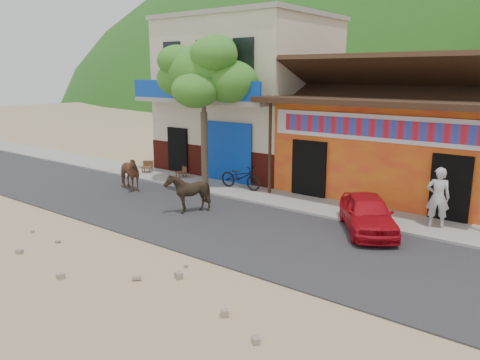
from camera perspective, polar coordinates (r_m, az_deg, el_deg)
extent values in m
plane|color=#9E825B|center=(12.39, -6.36, -9.18)|extent=(120.00, 120.00, 0.00)
cube|color=#28282B|center=(14.17, 0.71, -6.15)|extent=(60.00, 5.00, 0.04)
cube|color=gray|center=(16.95, 7.86, -2.90)|extent=(60.00, 2.00, 0.12)
cube|color=orange|center=(19.38, 19.15, 3.76)|extent=(8.00, 6.00, 3.60)
cube|color=beige|center=(22.72, 1.06, 10.02)|extent=(7.00, 6.00, 7.00)
imported|color=brown|center=(19.27, -13.57, 0.82)|extent=(1.73, 1.03, 1.37)
imported|color=black|center=(15.78, -6.40, -1.53)|extent=(1.55, 1.46, 1.38)
imported|color=red|center=(14.36, 15.29, -3.93)|extent=(2.95, 3.44, 1.11)
imported|color=black|center=(18.62, 0.09, 0.39)|extent=(1.89, 0.75, 0.97)
imported|color=#B8B8B8|center=(15.10, 22.99, -1.96)|extent=(0.77, 0.63, 1.84)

